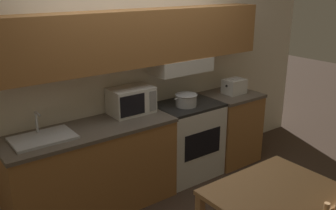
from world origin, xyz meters
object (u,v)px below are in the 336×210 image
object	(u,v)px
microwave	(131,100)
sink_basin	(43,138)
dining_table	(275,204)
stove_range	(187,140)
cooking_pot	(186,100)
toaster	(234,86)

from	to	relation	value
microwave	sink_basin	bearing A→B (deg)	-172.70
sink_basin	dining_table	size ratio (longest dim) A/B	0.56
stove_range	sink_basin	bearing A→B (deg)	-179.65
microwave	stove_range	bearing A→B (deg)	-9.91
sink_basin	microwave	bearing A→B (deg)	7.30
cooking_pot	dining_table	world-z (taller)	cooking_pot
sink_basin	cooking_pot	bearing A→B (deg)	-1.29
microwave	sink_basin	xyz separation A→B (m)	(-1.00, -0.13, -0.12)
microwave	dining_table	size ratio (longest dim) A/B	0.47
stove_range	microwave	world-z (taller)	microwave
toaster	microwave	bearing A→B (deg)	174.30
toaster	dining_table	size ratio (longest dim) A/B	0.28
stove_range	microwave	xyz separation A→B (m)	(-0.68, 0.12, 0.59)
stove_range	microwave	size ratio (longest dim) A/B	1.94
toaster	sink_basin	xyz separation A→B (m)	(-2.41, 0.01, -0.08)
microwave	dining_table	xyz separation A→B (m)	(0.18, -1.77, -0.40)
stove_range	cooking_pot	bearing A→B (deg)	-141.50
cooking_pot	toaster	world-z (taller)	toaster
dining_table	stove_range	bearing A→B (deg)	73.21
stove_range	sink_basin	world-z (taller)	sink_basin
stove_range	cooking_pot	world-z (taller)	cooking_pot
toaster	sink_basin	world-z (taller)	sink_basin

